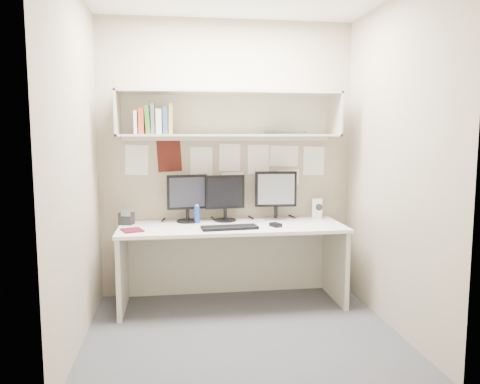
{
  "coord_description": "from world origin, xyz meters",
  "views": [
    {
      "loc": [
        -0.5,
        -3.44,
        1.53
      ],
      "look_at": [
        0.03,
        0.35,
        1.06
      ],
      "focal_mm": 35.0,
      "sensor_mm": 36.0,
      "label": 1
    }
  ],
  "objects": [
    {
      "name": "wall_back",
      "position": [
        0.0,
        1.0,
        1.3
      ],
      "size": [
        2.4,
        0.02,
        2.6
      ],
      "primitive_type": "cube",
      "color": "tan",
      "rests_on": "ground"
    },
    {
      "name": "monitor_left",
      "position": [
        -0.39,
        0.87,
        0.97
      ],
      "size": [
        0.38,
        0.21,
        0.44
      ],
      "rotation": [
        0.0,
        0.0,
        0.16
      ],
      "color": "black",
      "rests_on": "desk"
    },
    {
      "name": "monitor_right",
      "position": [
        0.45,
        0.87,
        0.98
      ],
      "size": [
        0.4,
        0.22,
        0.46
      ],
      "rotation": [
        0.0,
        0.0,
        -0.07
      ],
      "color": "#A5A5AA",
      "rests_on": "desk"
    },
    {
      "name": "pinned_papers",
      "position": [
        0.0,
        0.99,
        1.25
      ],
      "size": [
        1.92,
        0.01,
        0.48
      ],
      "primitive_type": null,
      "color": "white",
      "rests_on": "wall_back"
    },
    {
      "name": "book_stack",
      "position": [
        -0.67,
        0.76,
        1.66
      ],
      "size": [
        0.33,
        0.16,
        0.27
      ],
      "color": "silver",
      "rests_on": "overhead_hutch"
    },
    {
      "name": "overhead_hutch",
      "position": [
        0.0,
        0.86,
        1.72
      ],
      "size": [
        2.0,
        0.38,
        0.4
      ],
      "color": "beige",
      "rests_on": "wall_back"
    },
    {
      "name": "monitor_center",
      "position": [
        -0.04,
        0.87,
        0.97
      ],
      "size": [
        0.37,
        0.2,
        0.43
      ],
      "rotation": [
        0.0,
        0.0,
        0.11
      ],
      "color": "black",
      "rests_on": "desk"
    },
    {
      "name": "desk",
      "position": [
        0.0,
        0.65,
        0.37
      ],
      "size": [
        2.0,
        0.7,
        0.73
      ],
      "color": "white",
      "rests_on": "floor"
    },
    {
      "name": "wall_left",
      "position": [
        -1.2,
        0.0,
        1.3
      ],
      "size": [
        0.02,
        2.0,
        2.6
      ],
      "primitive_type": "cube",
      "color": "tan",
      "rests_on": "ground"
    },
    {
      "name": "wall_right",
      "position": [
        1.2,
        0.0,
        1.3
      ],
      "size": [
        0.02,
        2.0,
        2.6
      ],
      "primitive_type": "cube",
      "color": "tan",
      "rests_on": "ground"
    },
    {
      "name": "blue_bottle",
      "position": [
        -0.31,
        0.8,
        0.81
      ],
      "size": [
        0.05,
        0.05,
        0.17
      ],
      "color": "#153A96",
      "rests_on": "desk"
    },
    {
      "name": "keyboard",
      "position": [
        -0.04,
        0.48,
        0.74
      ],
      "size": [
        0.49,
        0.21,
        0.02
      ],
      "primitive_type": "cube",
      "rotation": [
        0.0,
        0.0,
        0.09
      ],
      "color": "black",
      "rests_on": "desk"
    },
    {
      "name": "wall_front",
      "position": [
        0.0,
        -1.0,
        1.3
      ],
      "size": [
        2.4,
        0.02,
        2.6
      ],
      "primitive_type": "cube",
      "color": "tan",
      "rests_on": "ground"
    },
    {
      "name": "desk_phone",
      "position": [
        -0.94,
        0.81,
        0.79
      ],
      "size": [
        0.14,
        0.13,
        0.14
      ],
      "rotation": [
        0.0,
        0.0,
        -0.3
      ],
      "color": "black",
      "rests_on": "desk"
    },
    {
      "name": "speaker",
      "position": [
        0.87,
        0.89,
        0.83
      ],
      "size": [
        0.12,
        0.13,
        0.19
      ],
      "rotation": [
        0.0,
        0.0,
        -0.37
      ],
      "color": "silver",
      "rests_on": "desk"
    },
    {
      "name": "hutch_tray",
      "position": [
        0.52,
        0.81,
        1.55
      ],
      "size": [
        0.4,
        0.26,
        0.03
      ],
      "primitive_type": "cube",
      "rotation": [
        0.0,
        0.0,
        -0.32
      ],
      "color": "black",
      "rests_on": "overhead_hutch"
    },
    {
      "name": "floor",
      "position": [
        0.0,
        0.0,
        0.0
      ],
      "size": [
        2.4,
        2.0,
        0.01
      ],
      "primitive_type": "cube",
      "color": "#414146",
      "rests_on": "ground"
    },
    {
      "name": "maroon_notebook",
      "position": [
        -0.86,
        0.52,
        0.74
      ],
      "size": [
        0.22,
        0.24,
        0.01
      ],
      "primitive_type": "cube",
      "rotation": [
        0.0,
        0.0,
        0.34
      ],
      "color": "#530E19",
      "rests_on": "desk"
    },
    {
      "name": "mouse",
      "position": [
        0.37,
        0.52,
        0.75
      ],
      "size": [
        0.1,
        0.13,
        0.03
      ],
      "primitive_type": "cube",
      "rotation": [
        0.0,
        0.0,
        0.42
      ],
      "color": "black",
      "rests_on": "desk"
    }
  ]
}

